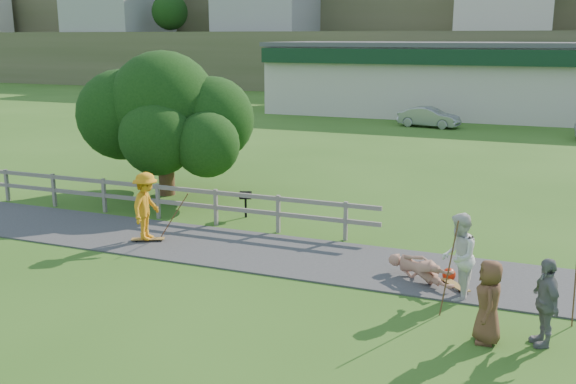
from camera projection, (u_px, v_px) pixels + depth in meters
name	position (u px, v px, depth m)	size (l,w,h in m)	color
ground	(226.00, 270.00, 15.43)	(260.00, 260.00, 0.00)	#305C1A
path	(252.00, 251.00, 16.78)	(34.00, 3.00, 0.04)	#313133
fence	(141.00, 194.00, 19.88)	(15.05, 0.10, 1.10)	slate
strip_mall	(501.00, 79.00, 45.02)	(32.50, 10.75, 5.10)	beige
skater_rider	(146.00, 210.00, 17.31)	(1.19, 0.69, 1.85)	orange
skater_fallen	(420.00, 269.00, 14.59)	(1.77, 0.42, 0.65)	#AC755F
spectator_a	(458.00, 257.00, 13.55)	(0.92, 0.71, 1.89)	silver
spectator_b	(545.00, 302.00, 11.52)	(0.97, 0.40, 1.66)	slate
spectator_c	(489.00, 302.00, 11.63)	(0.77, 0.50, 1.58)	brown
car_silver	(429.00, 117.00, 39.76)	(1.31, 3.75, 1.24)	gray
tree	(164.00, 132.00, 22.31)	(6.02, 6.02, 4.50)	black
bbq	(246.00, 205.00, 19.86)	(0.37, 0.28, 0.81)	black
longboard_rider	(148.00, 241.00, 17.52)	(0.89, 0.22, 0.10)	olive
longboard_fallen	(455.00, 287.00, 14.28)	(0.87, 0.21, 0.10)	olive
helmet	(449.00, 274.00, 14.73)	(0.31, 0.31, 0.31)	red
pole_rider	(174.00, 211.00, 17.48)	(0.03, 0.03, 1.67)	brown
pole_spec_left	(449.00, 269.00, 12.65)	(0.03, 0.03, 2.03)	brown
pole_spec_right	(575.00, 284.00, 12.24)	(0.03, 0.03, 1.75)	brown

